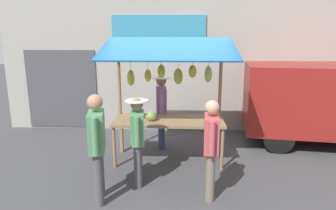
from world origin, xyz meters
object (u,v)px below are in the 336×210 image
at_px(market_stall, 168,86).
at_px(shopper_with_shopping_bag, 211,143).
at_px(vendor_with_sunhat, 161,106).
at_px(shopper_with_ponytail, 97,141).
at_px(parked_van, 335,98).
at_px(shopper_in_grey_tee, 138,135).

bearing_deg(market_stall, shopper_with_shopping_bag, 116.74).
height_order(vendor_with_sunhat, shopper_with_ponytail, shopper_with_ponytail).
height_order(shopper_with_shopping_bag, parked_van, parked_van).
distance_m(shopper_with_shopping_bag, parked_van, 4.04).
bearing_deg(vendor_with_sunhat, shopper_with_ponytail, -25.16).
xyz_separation_m(shopper_with_shopping_bag, shopper_in_grey_tee, (1.20, -0.38, -0.02)).
distance_m(shopper_with_ponytail, shopper_in_grey_tee, 0.79).
bearing_deg(parked_van, vendor_with_sunhat, 13.40).
xyz_separation_m(shopper_in_grey_tee, parked_van, (-4.32, -2.19, 0.23)).
xyz_separation_m(market_stall, vendor_with_sunhat, (0.18, -0.70, -0.57)).
bearing_deg(shopper_with_ponytail, vendor_with_sunhat, -30.31).
relative_size(shopper_in_grey_tee, parked_van, 0.33).
relative_size(vendor_with_sunhat, shopper_with_shopping_bag, 1.05).
xyz_separation_m(market_stall, shopper_with_ponytail, (1.00, 1.65, -0.56)).
height_order(shopper_with_shopping_bag, shopper_in_grey_tee, shopper_with_shopping_bag).
bearing_deg(vendor_with_sunhat, shopper_with_shopping_bag, 16.92).
height_order(shopper_with_ponytail, shopper_with_shopping_bag, shopper_with_ponytail).
height_order(shopper_with_ponytail, shopper_in_grey_tee, shopper_with_ponytail).
distance_m(shopper_with_shopping_bag, shopper_in_grey_tee, 1.26).
bearing_deg(parked_van, market_stall, 23.73).
relative_size(vendor_with_sunhat, shopper_with_ponytail, 0.97).
relative_size(shopper_with_shopping_bag, parked_van, 0.35).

